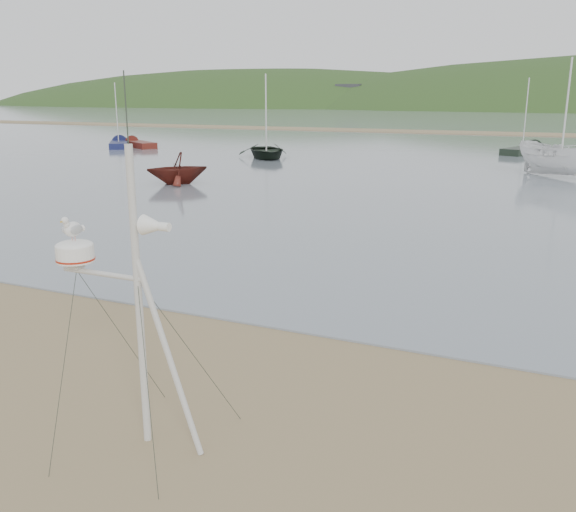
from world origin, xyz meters
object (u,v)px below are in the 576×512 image
at_px(sailboat_blue_near, 120,143).
at_px(sailboat_dark_mid, 531,149).
at_px(boat_white, 564,128).
at_px(boat_red, 177,154).
at_px(dinghy_red_far, 135,144).
at_px(boat_dark, 266,123).
at_px(mast_rig, 137,361).

bearing_deg(sailboat_blue_near, sailboat_dark_mid, 13.85).
distance_m(boat_white, sailboat_blue_near, 36.42).
bearing_deg(boat_red, boat_white, 75.27).
bearing_deg(dinghy_red_far, sailboat_dark_mid, 13.69).
bearing_deg(boat_dark, boat_red, -118.68).
distance_m(boat_dark, sailboat_blue_near, 17.04).
xyz_separation_m(mast_rig, sailboat_blue_near, (-31.13, 37.75, -0.83)).
bearing_deg(boat_red, boat_dark, 140.84).
bearing_deg(sailboat_dark_mid, sailboat_blue_near, -166.15).
bearing_deg(boat_white, sailboat_dark_mid, 44.32).
bearing_deg(boat_white, dinghy_red_far, 113.73).
distance_m(mast_rig, sailboat_dark_mid, 46.06).
height_order(boat_dark, dinghy_red_far, boat_dark).
height_order(mast_rig, dinghy_red_far, mast_rig).
xyz_separation_m(boat_red, sailboat_blue_near, (-18.04, 17.61, -1.26)).
height_order(boat_dark, sailboat_dark_mid, sailboat_dark_mid).
height_order(boat_red, boat_white, boat_white).
xyz_separation_m(boat_dark, boat_red, (1.64, -13.56, -0.96)).
bearing_deg(sailboat_blue_near, boat_white, -10.88).
xyz_separation_m(mast_rig, boat_dark, (-14.73, 33.71, 1.39)).
bearing_deg(boat_dark, sailboat_dark_mid, 0.25).
relative_size(boat_dark, sailboat_blue_near, 0.85).
bearing_deg(sailboat_blue_near, boat_dark, -13.86).
distance_m(boat_white, dinghy_red_far, 35.21).
bearing_deg(sailboat_blue_near, dinghy_red_far, 17.79).
height_order(sailboat_blue_near, dinghy_red_far, sailboat_blue_near).
bearing_deg(dinghy_red_far, mast_rig, -52.02).
relative_size(mast_rig, boat_dark, 0.94).
distance_m(boat_dark, dinghy_red_far, 15.88).
distance_m(mast_rig, boat_dark, 36.81).
height_order(boat_dark, boat_red, boat_dark).
relative_size(sailboat_dark_mid, sailboat_blue_near, 1.07).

